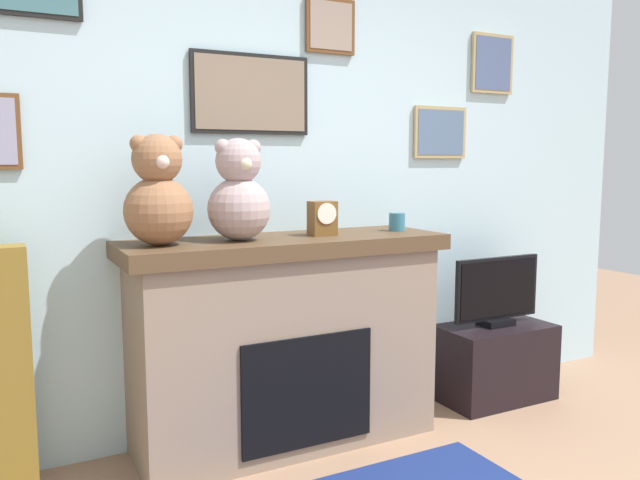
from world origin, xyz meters
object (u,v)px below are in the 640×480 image
tv_stand (494,362)px  teddy_bear_tan (158,196)px  mantel_clock (322,218)px  teddy_bear_grey (239,195)px  fireplace (286,340)px  television (497,292)px  candle_jar (397,222)px

tv_stand → teddy_bear_tan: (-2.03, 0.02, 1.07)m
mantel_clock → teddy_bear_grey: teddy_bear_grey is taller
tv_stand → teddy_bear_tan: 2.29m
fireplace → tv_stand: size_ratio=2.37×
television → teddy_bear_grey: teddy_bear_grey is taller
fireplace → candle_jar: size_ratio=16.64×
teddy_bear_grey → teddy_bear_tan: bearing=-180.0°
television → teddy_bear_tan: size_ratio=1.24×
teddy_bear_grey → tv_stand: bearing=-0.8°
candle_jar → teddy_bear_tan: (-1.30, -0.00, 0.18)m
teddy_bear_tan → candle_jar: bearing=0.0°
television → mantel_clock: size_ratio=3.53×
candle_jar → teddy_bear_tan: bearing=-180.0°
fireplace → teddy_bear_grey: 0.80m
fireplace → candle_jar: candle_jar is taller
candle_jar → teddy_bear_tan: size_ratio=0.20×
teddy_bear_tan → teddy_bear_grey: size_ratio=1.03×
tv_stand → teddy_bear_grey: teddy_bear_grey is taller
teddy_bear_tan → fireplace: bearing=1.7°
tv_stand → television: television is taller
tv_stand → teddy_bear_grey: (-1.64, 0.02, 1.07)m
tv_stand → mantel_clock: 1.51m
tv_stand → fireplace: bearing=178.3°
fireplace → tv_stand: fireplace is taller
television → teddy_bear_grey: (-1.64, 0.03, 0.63)m
tv_stand → candle_jar: bearing=178.0°
mantel_clock → tv_stand: bearing=-1.1°
fireplace → tv_stand: (1.39, -0.04, -0.31)m
candle_jar → teddy_bear_grey: size_ratio=0.20×
tv_stand → candle_jar: candle_jar is taller
television → mantel_clock: bearing=178.8°
fireplace → teddy_bear_tan: size_ratio=3.29×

